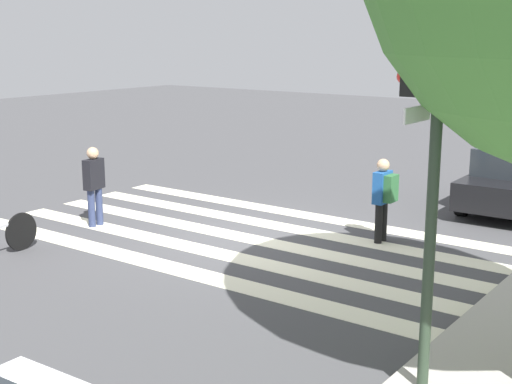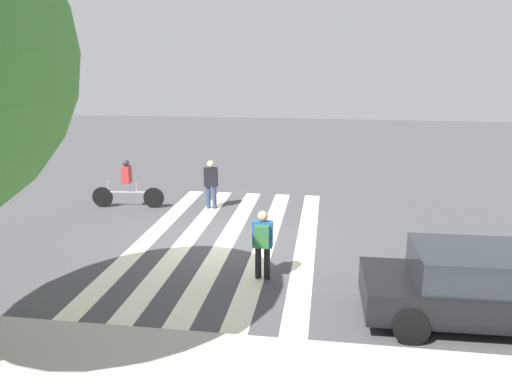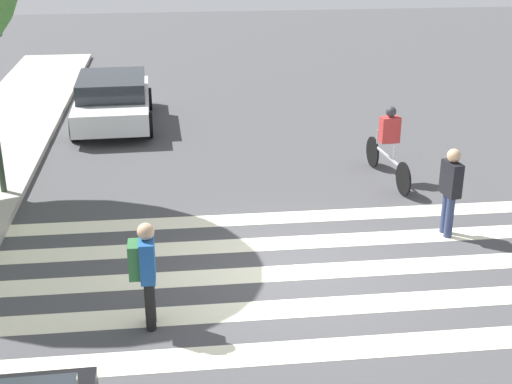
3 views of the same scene
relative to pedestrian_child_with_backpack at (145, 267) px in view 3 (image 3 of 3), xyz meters
name	(u,v)px [view 3 (image 3 of 3)]	position (x,y,z in m)	size (l,w,h in m)	color
ground_plane	(297,273)	(1.30, -2.36, -0.93)	(60.00, 60.00, 0.00)	#444447
crosswalk_stripes	(297,272)	(1.30, -2.36, -0.93)	(4.87, 10.00, 0.01)	#F2EDCC
pedestrian_child_with_backpack	(145,267)	(0.00, 0.00, 0.00)	(0.44, 0.37, 1.60)	black
pedestrian_adult_blue_shirt	(450,187)	(2.41, -5.26, -0.01)	(0.48, 0.27, 1.63)	navy
cyclist_near_curb	(389,142)	(5.20, -4.98, -0.07)	(2.42, 0.42, 1.64)	black
car_parked_silver_sedan	(113,99)	(10.14, 1.15, -0.25)	(4.26, 2.14, 1.31)	silver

